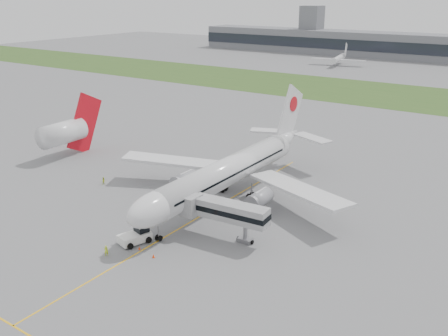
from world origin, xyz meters
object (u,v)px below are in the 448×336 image
Objects in this scene: airliner at (231,170)px; ground_crew_near at (106,251)px; pushback_tug at (137,235)px; neighbor_aircraft at (66,132)px; jet_bridge at (223,210)px.

airliner reaches higher than ground_crew_near.
airliner is 22.65m from pushback_tug.
airliner is at bearing -2.40° from neighbor_aircraft.
neighbor_aircraft is at bearing 161.15° from jet_bridge.
pushback_tug is 47.96m from neighbor_aircraft.
neighbor_aircraft reaches higher than ground_crew_near.
neighbor_aircraft reaches higher than jet_bridge.
pushback_tug is 5.61m from ground_crew_near.
airliner is 33.47× the size of ground_crew_near.
airliner reaches higher than pushback_tug.
jet_bridge is 0.76× the size of neighbor_aircraft.
neighbor_aircraft is (-41.79, 27.36, 5.05)m from ground_crew_near.
ground_crew_near is (-3.18, -27.60, -4.86)m from airliner.
jet_bridge is 17.99m from ground_crew_near.
jet_bridge is at bearing -17.13° from neighbor_aircraft.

